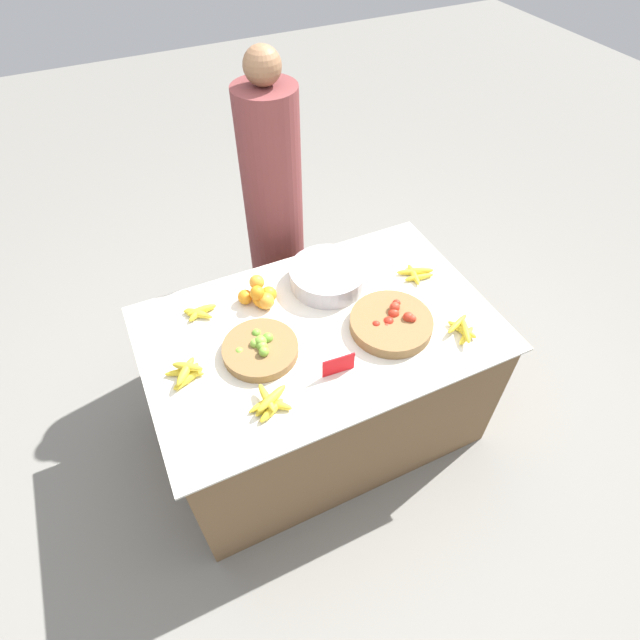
# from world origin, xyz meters

# --- Properties ---
(ground_plane) EXTENTS (12.00, 12.00, 0.00)m
(ground_plane) POSITION_xyz_m (0.00, 0.00, 0.00)
(ground_plane) COLOR gray
(market_table) EXTENTS (1.58, 1.01, 0.79)m
(market_table) POSITION_xyz_m (0.00, 0.00, 0.40)
(market_table) COLOR brown
(market_table) RESTS_ON ground_plane
(lime_bowl) EXTENTS (0.33, 0.33, 0.08)m
(lime_bowl) POSITION_xyz_m (-0.29, -0.02, 0.82)
(lime_bowl) COLOR olive
(lime_bowl) RESTS_ON market_table
(tomato_basket) EXTENTS (0.37, 0.37, 0.10)m
(tomato_basket) POSITION_xyz_m (0.29, -0.13, 0.82)
(tomato_basket) COLOR olive
(tomato_basket) RESTS_ON market_table
(orange_pile) EXTENTS (0.18, 0.16, 0.12)m
(orange_pile) POSITION_xyz_m (-0.19, 0.26, 0.84)
(orange_pile) COLOR orange
(orange_pile) RESTS_ON market_table
(metal_bowl) EXTENTS (0.37, 0.37, 0.10)m
(metal_bowl) POSITION_xyz_m (0.16, 0.25, 0.84)
(metal_bowl) COLOR #B7B7BF
(metal_bowl) RESTS_ON market_table
(price_sign) EXTENTS (0.14, 0.02, 0.10)m
(price_sign) POSITION_xyz_m (-0.04, -0.26, 0.84)
(price_sign) COLOR red
(price_sign) RESTS_ON market_table
(banana_bunch_front_left) EXTENTS (0.16, 0.12, 0.04)m
(banana_bunch_front_left) POSITION_xyz_m (-0.47, 0.31, 0.81)
(banana_bunch_front_left) COLOR yellow
(banana_bunch_front_left) RESTS_ON market_table
(banana_bunch_middle_left) EXTENTS (0.19, 0.15, 0.03)m
(banana_bunch_middle_left) POSITION_xyz_m (0.58, 0.11, 0.81)
(banana_bunch_middle_left) COLOR yellow
(banana_bunch_middle_left) RESTS_ON market_table
(banana_bunch_front_right) EXTENTS (0.16, 0.13, 0.06)m
(banana_bunch_front_right) POSITION_xyz_m (-0.61, -0.02, 0.82)
(banana_bunch_front_right) COLOR yellow
(banana_bunch_front_right) RESTS_ON market_table
(banana_bunch_back_center) EXTENTS (0.15, 0.17, 0.05)m
(banana_bunch_back_center) POSITION_xyz_m (0.56, -0.30, 0.81)
(banana_bunch_back_center) COLOR yellow
(banana_bunch_back_center) RESTS_ON market_table
(banana_bunch_front_center) EXTENTS (0.18, 0.16, 0.06)m
(banana_bunch_front_center) POSITION_xyz_m (-0.35, -0.30, 0.82)
(banana_bunch_front_center) COLOR yellow
(banana_bunch_front_center) RESTS_ON market_table
(vendor_person) EXTENTS (0.31, 0.31, 1.71)m
(vendor_person) POSITION_xyz_m (0.10, 0.80, 0.80)
(vendor_person) COLOR brown
(vendor_person) RESTS_ON ground_plane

